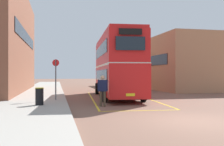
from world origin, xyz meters
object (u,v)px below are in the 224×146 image
object	(u,v)px
double_decker_bus	(117,65)
single_deck_bus	(117,75)
pedestrian_boarding	(103,88)
litter_bin	(39,96)
bus_stop_sign	(56,75)

from	to	relation	value
double_decker_bus	single_deck_bus	xyz separation A→B (m)	(3.77, 16.22, -0.88)
pedestrian_boarding	litter_bin	bearing A→B (deg)	175.74
single_deck_bus	pedestrian_boarding	bearing A→B (deg)	-105.11
pedestrian_boarding	double_decker_bus	bearing A→B (deg)	69.05
single_deck_bus	bus_stop_sign	bearing A→B (deg)	-114.24
litter_bin	bus_stop_sign	size ratio (longest dim) A/B	0.36
pedestrian_boarding	bus_stop_sign	bearing A→B (deg)	131.90
single_deck_bus	pedestrian_boarding	world-z (taller)	single_deck_bus
double_decker_bus	bus_stop_sign	bearing A→B (deg)	-151.98
double_decker_bus	bus_stop_sign	size ratio (longest dim) A/B	4.11
pedestrian_boarding	single_deck_bus	bearing A→B (deg)	74.89
single_deck_bus	double_decker_bus	bearing A→B (deg)	-103.10
double_decker_bus	single_deck_bus	size ratio (longest dim) A/B	1.28
single_deck_bus	pedestrian_boarding	size ratio (longest dim) A/B	4.83
double_decker_bus	litter_bin	bearing A→B (deg)	-137.18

